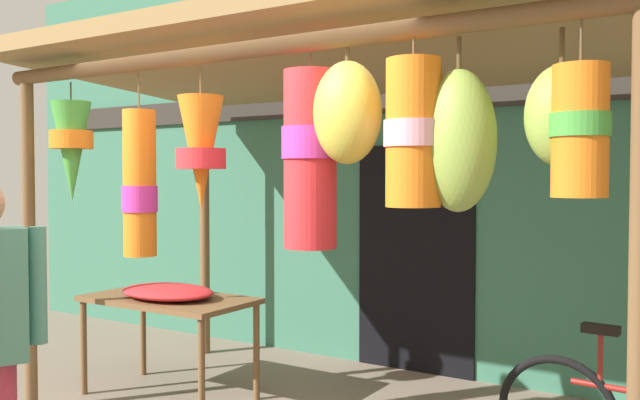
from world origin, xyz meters
name	(u,v)px	position (x,y,z in m)	size (l,w,h in m)	color
shop_facade	(407,152)	(0.00, 2.80, 1.94)	(9.96, 0.29, 3.89)	#387056
market_stall_canopy	(327,84)	(0.29, 0.94, 2.33)	(4.59, 2.41, 2.70)	brown
display_table	(169,308)	(-1.19, 0.99, 0.70)	(1.34, 0.72, 0.78)	brown
flower_heap_on_table	(168,292)	(-1.14, 0.94, 0.84)	(0.80, 0.56, 0.10)	red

